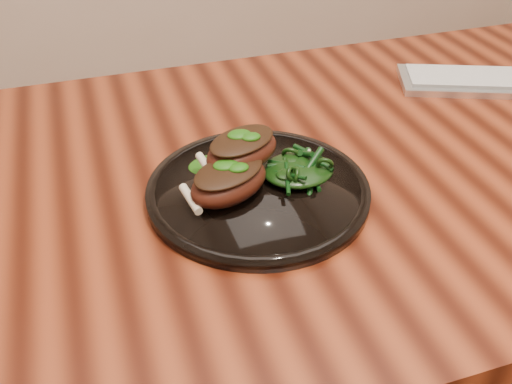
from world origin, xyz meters
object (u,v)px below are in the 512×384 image
lamb_chop_front (228,180)px  greens_heap (298,166)px  plate (258,190)px  keyboard (506,81)px  desk (360,194)px

lamb_chop_front → greens_heap: 0.11m
lamb_chop_front → plate: bearing=13.9°
plate → greens_heap: greens_heap is taller
greens_heap → keyboard: size_ratio=0.25×
keyboard → lamb_chop_front: bearing=-161.6°
desk → greens_heap: (-0.13, -0.06, 0.12)m
plate → desk: bearing=17.4°
desk → keyboard: bearing=19.5°
desk → plate: bearing=-162.6°
desk → plate: 0.22m
greens_heap → keyboard: bearing=20.3°
plate → keyboard: same height
desk → lamb_chop_front: lamb_chop_front is taller
plate → greens_heap: size_ratio=3.03×
plate → keyboard: (0.55, 0.19, -0.00)m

